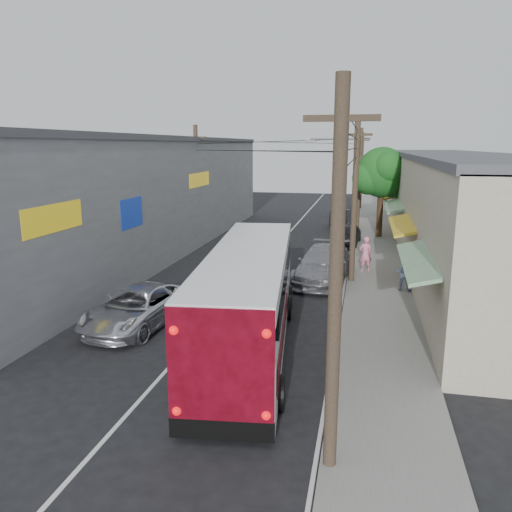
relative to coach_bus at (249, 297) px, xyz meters
The scene contains 13 objects.
ground 4.90m from the coach_bus, 116.57° to the right, with size 120.00×120.00×0.00m, color black.
sidewalk 16.60m from the coach_bus, 74.36° to the left, with size 3.00×80.00×0.12m, color slate.
building_right 20.06m from the coach_bus, 63.46° to the left, with size 7.09×40.00×6.25m.
building_left 17.55m from the coach_bus, 127.19° to the left, with size 7.20×36.00×7.25m.
utility_poles 16.44m from the coach_bus, 86.20° to the left, with size 11.80×45.28×8.00m.
street_tree 22.63m from the coach_bus, 77.59° to the left, with size 4.40×4.00×6.60m.
coach_bus is the anchor object (origin of this frame).
jeepney 4.76m from the coach_bus, 168.15° to the left, with size 2.44×5.30×1.47m, color silver.
parked_suv 9.12m from the coach_bus, 78.87° to the left, with size 2.42×5.95×1.73m, color gray.
parked_car_mid 18.89m from the coach_bus, 82.23° to the left, with size 1.66×4.11×1.40m, color #28282D.
parked_car_far 25.45m from the coach_bus, 86.05° to the left, with size 1.60×4.59×1.51m, color black.
pedestrian_near 11.56m from the coach_bus, 70.76° to the left, with size 0.69×0.45×1.89m, color pink.
pedestrian_far 9.51m from the coach_bus, 54.14° to the left, with size 0.80×0.62×1.65m, color #8EA6CF.
Camera 1 is at (5.68, -11.50, 6.72)m, focal length 35.00 mm.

